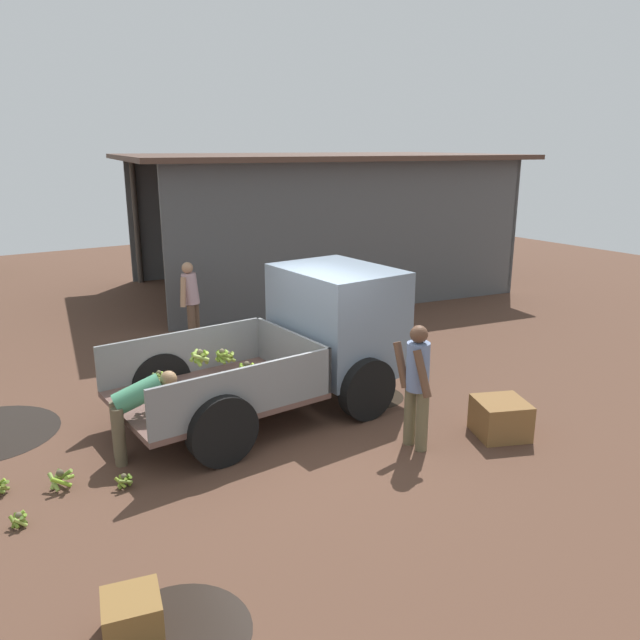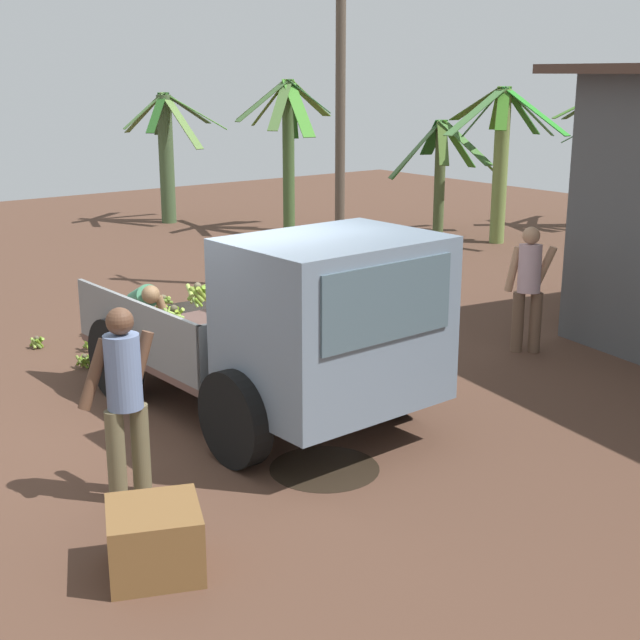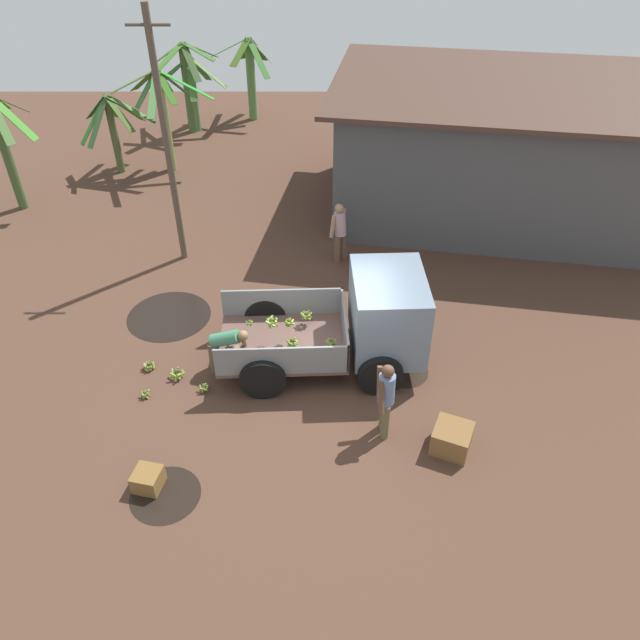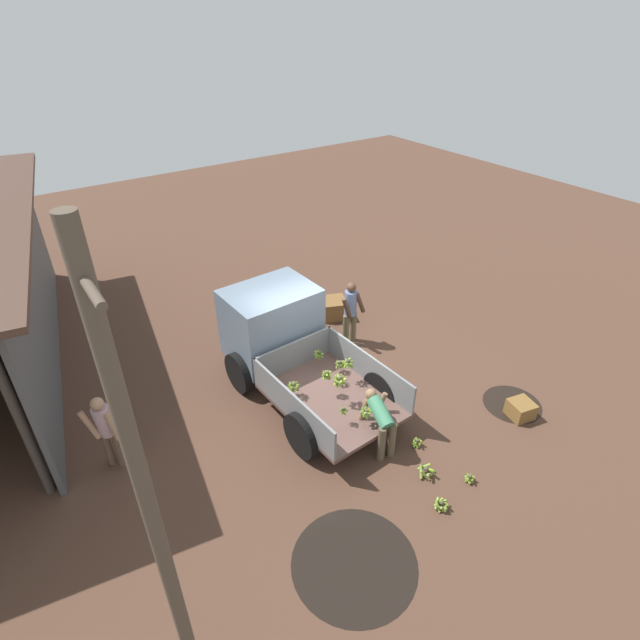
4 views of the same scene
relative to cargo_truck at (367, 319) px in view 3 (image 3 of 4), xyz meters
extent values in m
plane|color=#513528|center=(-0.82, -0.58, -1.09)|extent=(36.00, 36.00, 0.00)
cylinder|color=black|center=(-3.64, -3.51, -1.09)|extent=(1.22, 1.22, 0.01)
cylinder|color=black|center=(0.80, -0.40, -1.09)|extent=(1.02, 1.02, 0.01)
cylinder|color=black|center=(-4.53, 1.50, -1.09)|extent=(1.95, 1.95, 0.01)
cube|color=brown|center=(-1.76, -0.07, -0.59)|extent=(2.72, 2.08, 0.08)
cube|color=slate|center=(-1.80, 0.89, -0.22)|extent=(2.64, 0.16, 0.66)
cube|color=slate|center=(-1.72, -1.03, -0.22)|extent=(2.64, 0.16, 0.66)
cube|color=slate|center=(-0.46, -0.02, -0.22)|extent=(0.13, 1.97, 0.66)
cube|color=slate|center=(0.40, 0.02, 0.17)|extent=(1.52, 1.99, 1.60)
cube|color=#4C606B|center=(1.13, 0.05, 0.49)|extent=(0.09, 1.55, 0.71)
cylinder|color=black|center=(0.15, 1.03, -0.63)|extent=(0.93, 0.26, 0.92)
cylinder|color=black|center=(0.23, -1.01, -0.63)|extent=(0.93, 0.26, 0.92)
cylinder|color=black|center=(-2.19, 0.93, -0.63)|extent=(0.93, 0.26, 0.92)
cylinder|color=black|center=(-2.11, -1.10, -0.63)|extent=(0.93, 0.26, 0.92)
sphere|color=brown|center=(-1.60, -0.06, 0.02)|extent=(0.08, 0.08, 0.08)
cylinder|color=#7CAA3A|center=(-1.56, -0.04, -0.05)|extent=(0.09, 0.14, 0.16)
cylinder|color=#8BAB33|center=(-1.58, -0.01, -0.05)|extent=(0.15, 0.12, 0.15)
cylinder|color=olive|center=(-1.63, -0.01, -0.05)|extent=(0.15, 0.11, 0.15)
cylinder|color=#56771E|center=(-1.65, -0.03, -0.05)|extent=(0.11, 0.15, 0.16)
cylinder|color=#78A533|center=(-1.65, -0.07, -0.05)|extent=(0.08, 0.14, 0.16)
cylinder|color=olive|center=(-1.63, -0.11, -0.04)|extent=(0.17, 0.10, 0.14)
cylinder|color=olive|center=(-1.57, -0.12, -0.03)|extent=(0.17, 0.12, 0.11)
cylinder|color=olive|center=(-1.55, -0.08, -0.05)|extent=(0.09, 0.16, 0.15)
sphere|color=brown|center=(-1.17, -0.71, -0.28)|extent=(0.07, 0.07, 0.07)
cylinder|color=#859F3F|center=(-1.23, -0.69, -0.35)|extent=(0.08, 0.16, 0.15)
cylinder|color=#607B1A|center=(-1.23, -0.74, -0.34)|extent=(0.11, 0.17, 0.12)
cylinder|color=olive|center=(-1.18, -0.76, -0.35)|extent=(0.15, 0.05, 0.16)
cylinder|color=#7FA23B|center=(-1.13, -0.76, -0.33)|extent=(0.16, 0.14, 0.12)
cylinder|color=#5B7633|center=(-1.12, -0.71, -0.36)|extent=(0.04, 0.13, 0.17)
cylinder|color=#81AA43|center=(-1.13, -0.67, -0.36)|extent=(0.13, 0.13, 0.16)
cylinder|color=olive|center=(-1.18, -0.65, -0.35)|extent=(0.15, 0.07, 0.15)
sphere|color=brown|center=(-2.73, -0.17, -0.19)|extent=(0.07, 0.07, 0.07)
cylinder|color=olive|center=(-2.68, -0.21, -0.25)|extent=(0.14, 0.14, 0.14)
cylinder|color=#5B7A2C|center=(-2.66, -0.16, -0.23)|extent=(0.07, 0.18, 0.10)
cylinder|color=#547421|center=(-2.70, -0.11, -0.24)|extent=(0.17, 0.11, 0.12)
cylinder|color=olive|center=(-2.74, -0.12, -0.26)|extent=(0.15, 0.09, 0.15)
cylinder|color=#80A041|center=(-2.77, -0.15, -0.26)|extent=(0.08, 0.14, 0.16)
cylinder|color=#7DA924|center=(-2.76, -0.21, -0.26)|extent=(0.13, 0.14, 0.15)
cylinder|color=#75A334|center=(-2.72, -0.23, -0.25)|extent=(0.17, 0.06, 0.13)
sphere|color=brown|center=(-0.75, -0.47, -0.18)|extent=(0.07, 0.07, 0.07)
cylinder|color=olive|center=(-0.72, -0.40, -0.23)|extent=(0.17, 0.11, 0.11)
cylinder|color=#85A922|center=(-0.77, -0.42, -0.25)|extent=(0.14, 0.09, 0.16)
cylinder|color=olive|center=(-0.82, -0.45, -0.23)|extent=(0.08, 0.17, 0.12)
cylinder|color=olive|center=(-0.81, -0.51, -0.22)|extent=(0.14, 0.15, 0.10)
cylinder|color=#78A92E|center=(-0.76, -0.52, -0.25)|extent=(0.14, 0.06, 0.15)
cylinder|color=olive|center=(-0.71, -0.50, -0.25)|extent=(0.12, 0.13, 0.15)
cylinder|color=olive|center=(-0.68, -0.45, -0.22)|extent=(0.07, 0.18, 0.09)
sphere|color=brown|center=(-1.26, 0.51, -0.24)|extent=(0.08, 0.08, 0.08)
cylinder|color=olive|center=(-1.21, 0.47, -0.31)|extent=(0.15, 0.17, 0.17)
cylinder|color=olive|center=(-1.21, 0.52, -0.32)|extent=(0.07, 0.16, 0.18)
cylinder|color=olive|center=(-1.23, 0.57, -0.31)|extent=(0.18, 0.14, 0.16)
cylinder|color=olive|center=(-1.28, 0.58, -0.30)|extent=(0.19, 0.10, 0.15)
cylinder|color=olive|center=(-1.33, 0.52, -0.31)|extent=(0.08, 0.19, 0.16)
cylinder|color=olive|center=(-1.33, 0.46, -0.28)|extent=(0.16, 0.19, 0.12)
cylinder|color=olive|center=(-1.27, 0.43, -0.29)|extent=(0.20, 0.06, 0.14)
sphere|color=brown|center=(-2.45, 0.15, -0.19)|extent=(0.06, 0.06, 0.06)
cylinder|color=olive|center=(-2.41, 0.15, -0.24)|extent=(0.05, 0.11, 0.13)
cylinder|color=#86A432|center=(-2.44, 0.19, -0.25)|extent=(0.11, 0.07, 0.13)
cylinder|color=#597327|center=(-2.48, 0.19, -0.24)|extent=(0.12, 0.10, 0.11)
cylinder|color=olive|center=(-2.50, 0.13, -0.22)|extent=(0.09, 0.13, 0.09)
cylinder|color=#81A845|center=(-2.44, 0.12, -0.25)|extent=(0.11, 0.05, 0.13)
sphere|color=brown|center=(-1.95, -0.12, 0.09)|extent=(0.09, 0.09, 0.09)
cylinder|color=#91A947|center=(-1.98, -0.21, 0.04)|extent=(0.23, 0.11, 0.13)
cylinder|color=olive|center=(-1.90, -0.16, 0.00)|extent=(0.16, 0.17, 0.20)
cylinder|color=#90AE37|center=(-1.89, -0.10, 0.00)|extent=(0.11, 0.19, 0.20)
cylinder|color=olive|center=(-1.93, -0.06, 0.00)|extent=(0.19, 0.12, 0.20)
cylinder|color=olive|center=(-2.01, -0.05, 0.03)|extent=(0.20, 0.19, 0.13)
cylinder|color=#80A836|center=(-2.02, -0.14, 0.00)|extent=(0.12, 0.20, 0.19)
sphere|color=#48412F|center=(-1.53, -0.66, -0.01)|extent=(0.08, 0.08, 0.08)
cylinder|color=olive|center=(-1.52, -0.73, -0.07)|extent=(0.19, 0.06, 0.14)
cylinder|color=olive|center=(-1.45, -0.68, -0.06)|extent=(0.10, 0.19, 0.12)
cylinder|color=#84A428|center=(-1.48, -0.62, -0.08)|extent=(0.13, 0.15, 0.17)
cylinder|color=olive|center=(-1.54, -0.59, -0.08)|extent=(0.18, 0.07, 0.16)
cylinder|color=olive|center=(-1.59, -0.65, -0.08)|extent=(0.07, 0.17, 0.16)
cylinder|color=olive|center=(-1.58, -0.70, -0.08)|extent=(0.15, 0.16, 0.16)
sphere|color=brown|center=(-1.50, -0.46, -0.32)|extent=(0.06, 0.06, 0.06)
cylinder|color=olive|center=(-1.55, -0.43, -0.37)|extent=(0.10, 0.14, 0.11)
cylinder|color=olive|center=(-1.55, -0.49, -0.37)|extent=(0.10, 0.13, 0.13)
cylinder|color=#7DAA3D|center=(-1.50, -0.51, -0.37)|extent=(0.14, 0.03, 0.12)
cylinder|color=#8BA63B|center=(-1.45, -0.49, -0.36)|extent=(0.10, 0.15, 0.10)
cylinder|color=olive|center=(-1.45, -0.43, -0.36)|extent=(0.10, 0.15, 0.09)
cylinder|color=#83AD39|center=(-1.49, -0.40, -0.36)|extent=(0.15, 0.06, 0.10)
cube|color=#4C4E50|center=(4.85, 9.60, 0.67)|extent=(9.11, 1.65, 3.52)
cube|color=#4C4E50|center=(3.91, 4.10, 0.67)|extent=(9.11, 1.65, 3.52)
cube|color=#473026|center=(4.38, 6.85, 2.49)|extent=(10.97, 8.06, 0.12)
cylinder|color=#3F3833|center=(0.46, 10.14, 0.67)|extent=(0.16, 0.16, 3.52)
cylinder|color=#3F3833|center=(-0.41, 5.04, 0.67)|extent=(0.16, 0.16, 3.52)
cylinder|color=brown|center=(-4.60, 4.09, 2.01)|extent=(0.16, 0.16, 6.21)
cylinder|color=brown|center=(-4.60, 4.09, 4.67)|extent=(0.96, 0.07, 0.07)
cylinder|color=#405C2F|center=(-9.93, 6.85, 0.58)|extent=(0.27, 0.27, 3.34)
cube|color=#418A2B|center=(-9.40, 6.76, 1.70)|extent=(1.12, 0.48, 1.22)
cube|color=#275428|center=(-9.64, 7.23, 1.93)|extent=(0.81, 0.93, 0.75)
cylinder|color=#446734|center=(-5.75, 12.90, 0.47)|extent=(0.35, 0.35, 3.12)
cube|color=#305920|center=(-5.21, 12.82, 1.79)|extent=(1.13, 0.44, 0.60)
cube|color=#478844|center=(-5.29, 13.60, 1.64)|extent=(1.09, 1.52, 0.89)
cube|color=#255318|center=(-6.15, 13.57, 1.70)|extent=(0.96, 1.44, 0.77)
cube|color=#3E5A2E|center=(-6.31, 12.81, 1.73)|extent=(1.17, 0.44, 0.71)
cube|color=#437928|center=(-6.14, 12.39, 1.75)|extent=(1.01, 1.19, 0.67)
cube|color=#354C25|center=(-5.46, 12.41, 1.55)|extent=(0.81, 1.12, 1.06)
cylinder|color=#5C8250|center=(-5.61, 13.00, 0.21)|extent=(0.27, 0.27, 2.61)
cube|color=#5D833F|center=(-4.99, 12.92, 1.04)|extent=(1.28, 0.36, 1.05)
cube|color=#376F33|center=(-5.41, 13.65, 0.97)|extent=(0.64, 1.40, 1.21)
cube|color=#40763F|center=(-6.23, 13.31, 1.09)|extent=(1.36, 0.86, 0.96)
cube|color=#376D34|center=(-6.10, 12.66, 1.21)|extent=(1.11, 0.87, 0.72)
cube|color=#427A30|center=(-5.51, 12.52, 0.93)|extent=(0.45, 1.01, 1.27)
cylinder|color=olive|center=(-5.94, 9.50, 0.51)|extent=(0.31, 0.31, 3.21)
cube|color=#278724|center=(-5.12, 9.51, 1.71)|extent=(1.66, 0.21, 0.93)
cube|color=#3C6E39|center=(-5.61, 9.91, 1.67)|extent=(0.87, 1.00, 1.00)
cube|color=#317828|center=(-5.89, 9.99, 1.67)|extent=(0.30, 1.02, 1.01)
cube|color=#3C6F20|center=(-6.49, 10.01, 1.69)|extent=(1.31, 1.25, 0.97)
cube|color=#415E20|center=(-6.70, 9.55, 1.80)|extent=(1.56, 0.40, 0.75)
cube|color=#356C35|center=(-6.28, 9.25, 1.65)|extent=(0.86, 0.73, 1.04)
cube|color=#48793E|center=(-5.93, 8.68, 1.70)|extent=(0.24, 1.64, 0.94)
cube|color=#346A1B|center=(-5.66, 9.15, 1.75)|extent=(0.75, 0.85, 0.85)
cylinder|color=#4D5D33|center=(-7.60, 9.37, 0.14)|extent=(0.24, 0.24, 2.47)
cube|color=#417132|center=(-6.91, 9.43, 0.98)|extent=(1.41, 0.38, 0.91)
cube|color=#39651D|center=(-7.26, 9.94, 0.83)|extent=(0.93, 1.29, 1.22)
cube|color=#3A8728|center=(-7.66, 9.96, 0.87)|extent=(0.35, 1.21, 1.13)
cube|color=#1A521B|center=(-8.00, 9.54, 1.02)|extent=(0.93, 0.61, 0.84)
cube|color=#2D6F28|center=(-8.03, 9.05, 0.76)|extent=(1.03, 0.85, 1.35)
cube|color=#314C29|center=(-7.83, 8.82, 0.80)|extent=(0.65, 1.19, 1.27)
cube|color=#415D23|center=(-7.17, 9.01, 0.98)|extent=(0.99, 0.89, 0.91)
cylinder|color=#568A46|center=(-3.59, 14.17, 0.38)|extent=(0.33, 0.33, 2.96)
cube|color=#638348|center=(-3.20, 14.25, 1.46)|extent=(0.84, 0.37, 0.93)
cube|color=#324E29|center=(-3.37, 14.82, 1.34)|extent=(0.70, 1.40, 1.17)
cube|color=#24611B|center=(-3.82, 14.84, 1.36)|extent=(0.70, 1.42, 1.12)
cube|color=#376C31|center=(-4.37, 14.32, 1.52)|extent=(1.61, 0.49, 0.80)
cube|color=#40641E|center=(-3.85, 13.68, 1.54)|extent=(0.78, 1.13, 0.76)
cube|color=#3A742E|center=(-3.24, 13.76, 1.31)|extent=(0.91, 0.99, 1.23)
cylinder|color=brown|center=(0.23, -2.19, -0.69)|extent=(0.16, 0.16, 0.82)
cylinder|color=brown|center=(0.22, -1.96, -0.69)|extent=(0.16, 0.16, 0.82)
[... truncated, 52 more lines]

